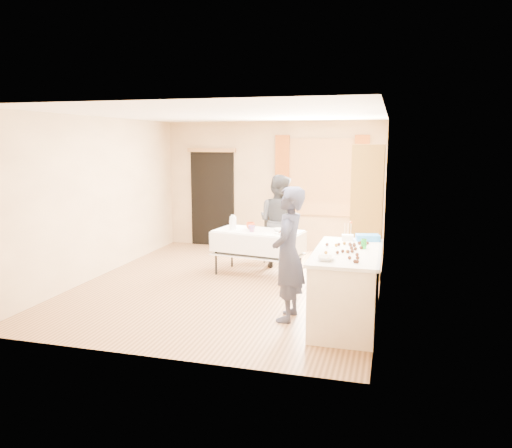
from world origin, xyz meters
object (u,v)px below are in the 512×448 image
(chair, at_px, (274,245))
(girl, at_px, (288,254))
(counter, at_px, (347,287))
(cabinet, at_px, (367,211))
(woman, at_px, (279,221))
(party_table, at_px, (258,248))

(chair, relative_size, girl, 0.59)
(counter, relative_size, girl, 1.00)
(cabinet, xyz_separation_m, girl, (-0.82, -2.35, -0.24))
(girl, relative_size, woman, 1.02)
(woman, bearing_deg, girl, 126.62)
(girl, bearing_deg, woman, -164.21)
(girl, bearing_deg, cabinet, 161.32)
(woman, bearing_deg, counter, 140.89)
(counter, distance_m, party_table, 2.48)
(counter, height_order, girl, girl)
(party_table, distance_m, girl, 2.17)
(counter, distance_m, woman, 2.89)
(chair, bearing_deg, party_table, -101.18)
(counter, relative_size, chair, 1.69)
(party_table, height_order, girl, girl)
(girl, height_order, woman, girl)
(counter, bearing_deg, chair, 118.62)
(cabinet, relative_size, party_table, 1.40)
(chair, xyz_separation_m, woman, (0.18, -0.43, 0.52))
(chair, distance_m, girl, 3.15)
(cabinet, height_order, chair, cabinet)
(girl, bearing_deg, counter, 94.78)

